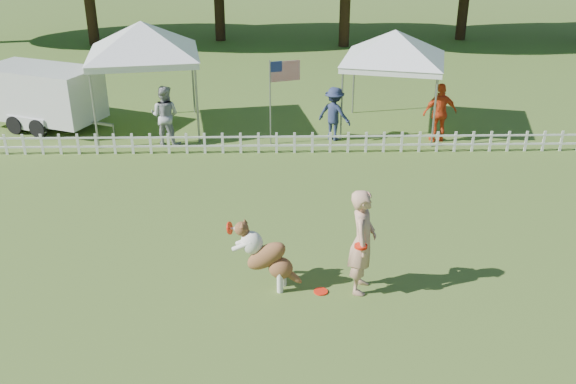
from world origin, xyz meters
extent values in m
plane|color=#405F1E|center=(0.00, 0.00, 0.00)|extent=(120.00, 120.00, 0.00)
imported|color=tan|center=(1.26, 0.13, 0.99)|extent=(0.63, 0.82, 1.98)
cylinder|color=red|center=(0.54, 0.03, 0.01)|extent=(0.27, 0.27, 0.02)
imported|color=#9FA0A5|center=(-3.42, 7.77, 0.87)|extent=(0.98, 0.84, 1.73)
imported|color=#232C4B|center=(1.44, 8.08, 0.79)|extent=(1.17, 1.04, 1.58)
imported|color=#DC4319|center=(4.47, 7.88, 0.86)|extent=(1.07, 0.58, 1.73)
camera|label=1|loc=(-0.24, -9.77, 6.54)|focal=40.00mm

